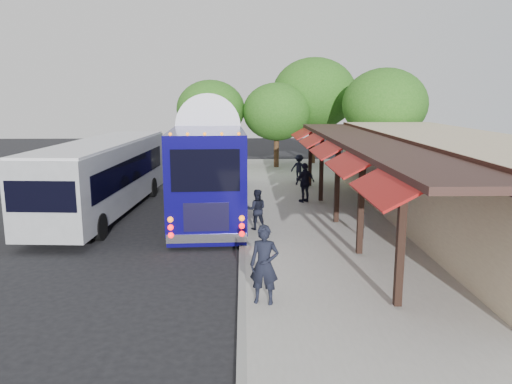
% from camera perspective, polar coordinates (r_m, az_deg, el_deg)
% --- Properties ---
extents(ground, '(90.00, 90.00, 0.00)m').
position_cam_1_polar(ground, '(16.00, -1.77, -7.86)').
color(ground, black).
rests_on(ground, ground).
extents(sidewalk, '(10.00, 40.00, 0.15)m').
position_cam_1_polar(sidewalk, '(20.41, 12.49, -3.71)').
color(sidewalk, '#9E9B93').
rests_on(sidewalk, ground).
extents(curb, '(0.20, 40.00, 0.16)m').
position_cam_1_polar(curb, '(19.81, -1.58, -3.89)').
color(curb, gray).
rests_on(curb, ground).
extents(station_shelter, '(8.15, 20.00, 3.60)m').
position_cam_1_polar(station_shelter, '(21.12, 21.64, 1.18)').
color(station_shelter, tan).
rests_on(station_shelter, ground).
extents(coach_bus, '(3.37, 13.15, 4.17)m').
position_cam_1_polar(coach_bus, '(22.84, -5.37, 3.62)').
color(coach_bus, '#0C075A').
rests_on(coach_bus, ground).
extents(city_bus, '(3.38, 12.08, 3.21)m').
position_cam_1_polar(city_bus, '(22.89, -16.99, 2.01)').
color(city_bus, gray).
rests_on(city_bus, ground).
extents(ped_a, '(0.81, 0.62, 1.96)m').
position_cam_1_polar(ped_a, '(12.24, 0.96, -8.32)').
color(ped_a, black).
rests_on(ped_a, sidewalk).
extents(ped_b, '(0.76, 0.59, 1.55)m').
position_cam_1_polar(ped_b, '(18.86, 0.08, -2.00)').
color(ped_b, black).
rests_on(ped_b, sidewalk).
extents(ped_c, '(1.17, 0.98, 1.88)m').
position_cam_1_polar(ped_c, '(23.73, 5.63, 1.08)').
color(ped_c, black).
rests_on(ped_c, sidewalk).
extents(ped_d, '(1.16, 0.92, 1.57)m').
position_cam_1_polar(ped_d, '(29.55, 4.95, 2.77)').
color(ped_d, black).
rests_on(ped_d, sidewalk).
extents(sign_board, '(0.09, 0.44, 0.97)m').
position_cam_1_polar(sign_board, '(18.08, 12.17, -3.21)').
color(sign_board, black).
rests_on(sign_board, sidewalk).
extents(tree_left, '(4.69, 4.69, 6.00)m').
position_cam_1_polar(tree_left, '(34.99, 2.38, 9.14)').
color(tree_left, '#382314').
rests_on(tree_left, ground).
extents(tree_mid, '(6.12, 6.12, 7.84)m').
position_cam_1_polar(tree_mid, '(37.31, 6.66, 11.09)').
color(tree_mid, '#382314').
rests_on(tree_mid, ground).
extents(tree_right, '(5.35, 5.35, 6.85)m').
position_cam_1_polar(tree_right, '(32.97, 14.50, 9.66)').
color(tree_right, '#382314').
rests_on(tree_right, ground).
extents(tree_far, '(4.85, 4.85, 6.21)m').
position_cam_1_polar(tree_far, '(35.94, -5.20, 9.38)').
color(tree_far, '#382314').
rests_on(tree_far, ground).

